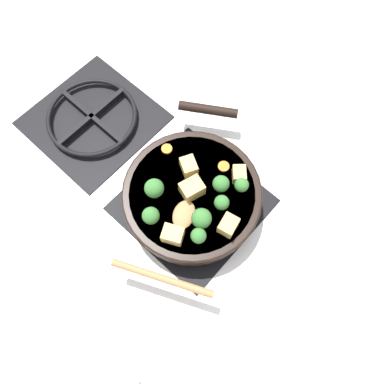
# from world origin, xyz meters

# --- Properties ---
(ground_plane) EXTENTS (2.40, 2.40, 0.00)m
(ground_plane) POSITION_xyz_m (0.00, 0.00, 0.00)
(ground_plane) COLOR white
(front_burner_grate) EXTENTS (0.31, 0.31, 0.03)m
(front_burner_grate) POSITION_xyz_m (0.00, 0.00, 0.01)
(front_burner_grate) COLOR black
(front_burner_grate) RESTS_ON ground_plane
(rear_burner_grate) EXTENTS (0.31, 0.31, 0.03)m
(rear_burner_grate) POSITION_xyz_m (0.00, 0.36, 0.01)
(rear_burner_grate) COLOR black
(rear_burner_grate) RESTS_ON ground_plane
(skillet_pan) EXTENTS (0.41, 0.35, 0.06)m
(skillet_pan) POSITION_xyz_m (0.00, 0.00, 0.06)
(skillet_pan) COLOR black
(skillet_pan) RESTS_ON front_burner_grate
(wooden_spoon) EXTENTS (0.22, 0.21, 0.02)m
(wooden_spoon) POSITION_xyz_m (-0.13, -0.06, 0.09)
(wooden_spoon) COLOR #A87A4C
(wooden_spoon) RESTS_ON skillet_pan
(tofu_cube_center_large) EXTENTS (0.05, 0.05, 0.03)m
(tofu_cube_center_large) POSITION_xyz_m (-0.10, -0.04, 0.10)
(tofu_cube_center_large) COLOR tan
(tofu_cube_center_large) RESTS_ON skillet_pan
(tofu_cube_near_handle) EXTENTS (0.06, 0.05, 0.04)m
(tofu_cube_near_handle) POSITION_xyz_m (-0.00, -0.00, 0.11)
(tofu_cube_near_handle) COLOR tan
(tofu_cube_near_handle) RESTS_ON skillet_pan
(tofu_cube_east_chunk) EXTENTS (0.05, 0.04, 0.03)m
(tofu_cube_east_chunk) POSITION_xyz_m (-0.01, -0.11, 0.10)
(tofu_cube_east_chunk) COLOR tan
(tofu_cube_east_chunk) RESTS_ON skillet_pan
(tofu_cube_west_chunk) EXTENTS (0.05, 0.05, 0.03)m
(tofu_cube_west_chunk) POSITION_xyz_m (0.04, 0.04, 0.10)
(tofu_cube_west_chunk) COLOR tan
(tofu_cube_west_chunk) RESTS_ON skillet_pan
(tofu_cube_back_piece) EXTENTS (0.05, 0.05, 0.03)m
(tofu_cube_back_piece) POSITION_xyz_m (0.10, -0.05, 0.10)
(tofu_cube_back_piece) COLOR tan
(tofu_cube_back_piece) RESTS_ON skillet_pan
(broccoli_floret_near_spoon) EXTENTS (0.04, 0.04, 0.05)m
(broccoli_floret_near_spoon) POSITION_xyz_m (-0.06, 0.06, 0.11)
(broccoli_floret_near_spoon) COLOR #709956
(broccoli_floret_near_spoon) RESTS_ON skillet_pan
(broccoli_floret_center_top) EXTENTS (0.03, 0.03, 0.04)m
(broccoli_floret_center_top) POSITION_xyz_m (-0.07, -0.08, 0.11)
(broccoli_floret_center_top) COLOR #709956
(broccoli_floret_center_top) RESTS_ON skillet_pan
(broccoli_floret_east_rim) EXTENTS (0.03, 0.03, 0.04)m
(broccoli_floret_east_rim) POSITION_xyz_m (0.02, -0.07, 0.11)
(broccoli_floret_east_rim) COLOR #709956
(broccoli_floret_east_rim) RESTS_ON skillet_pan
(broccoli_floret_west_rim) EXTENTS (0.04, 0.04, 0.05)m
(broccoli_floret_west_rim) POSITION_xyz_m (-0.11, 0.02, 0.11)
(broccoli_floret_west_rim) COLOR #709956
(broccoli_floret_west_rim) RESTS_ON skillet_pan
(broccoli_floret_north_edge) EXTENTS (0.03, 0.03, 0.04)m
(broccoli_floret_north_edge) POSITION_xyz_m (0.08, -0.08, 0.11)
(broccoli_floret_north_edge) COLOR #709956
(broccoli_floret_north_edge) RESTS_ON skillet_pan
(broccoli_floret_south_cluster) EXTENTS (0.04, 0.04, 0.05)m
(broccoli_floret_south_cluster) POSITION_xyz_m (0.05, -0.04, 0.11)
(broccoli_floret_south_cluster) COLOR #709956
(broccoli_floret_south_cluster) RESTS_ON skillet_pan
(broccoli_floret_mid_floret) EXTENTS (0.04, 0.04, 0.05)m
(broccoli_floret_mid_floret) POSITION_xyz_m (-0.04, -0.06, 0.11)
(broccoli_floret_mid_floret) COLOR #709956
(broccoli_floret_mid_floret) RESTS_ON skillet_pan
(carrot_slice_orange_thin) EXTENTS (0.03, 0.03, 0.01)m
(carrot_slice_orange_thin) POSITION_xyz_m (0.10, -0.01, 0.09)
(carrot_slice_orange_thin) COLOR orange
(carrot_slice_orange_thin) RESTS_ON skillet_pan
(carrot_slice_near_center) EXTENTS (0.03, 0.03, 0.01)m
(carrot_slice_near_center) POSITION_xyz_m (0.04, 0.12, 0.09)
(carrot_slice_near_center) COLOR orange
(carrot_slice_near_center) RESTS_ON skillet_pan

